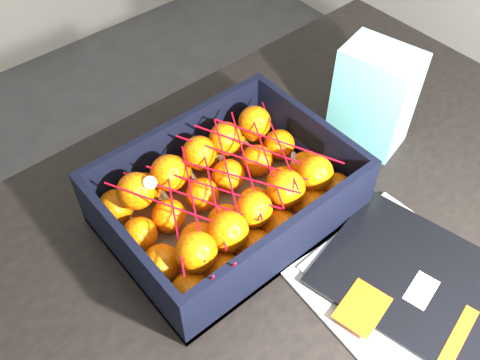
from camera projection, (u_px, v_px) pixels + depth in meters
table at (292, 266)px, 0.90m from camera, size 1.21×0.81×0.75m
magazine_stack at (414, 291)px, 0.75m from camera, size 0.29×0.32×0.02m
produce_crate at (228, 201)px, 0.82m from camera, size 0.37×0.27×0.11m
clementine_heap at (227, 195)px, 0.81m from camera, size 0.34×0.25×0.10m
mesh_net at (227, 180)px, 0.76m from camera, size 0.30×0.24×0.09m
retail_carton at (374, 98)px, 0.89m from camera, size 0.11×0.14×0.19m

